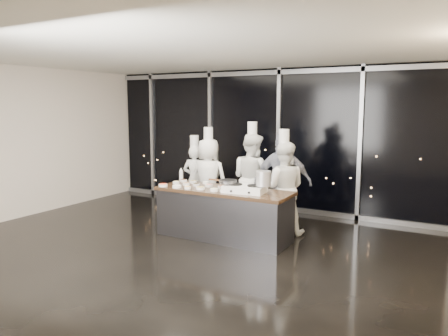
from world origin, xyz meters
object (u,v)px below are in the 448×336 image
object	(u,v)px
guest	(283,182)
chef_right	(283,188)
demo_counter	(224,214)
frying_pan	(228,181)
chef_left	(209,178)
chef_center	(252,178)
stock_pot	(263,178)
chef_far_left	(195,179)
stove	(245,189)

from	to	relation	value
guest	chef_right	bearing A→B (deg)	100.91
guest	chef_right	distance (m)	0.20
demo_counter	guest	distance (m)	1.31
frying_pan	guest	size ratio (longest dim) A/B	0.30
chef_left	chef_right	world-z (taller)	chef_right
chef_left	demo_counter	bearing A→B (deg)	127.09
demo_counter	guest	size ratio (longest dim) A/B	1.32
chef_center	chef_right	world-z (taller)	chef_center
chef_center	chef_right	bearing A→B (deg)	173.34
frying_pan	demo_counter	bearing A→B (deg)	137.99
stock_pot	chef_far_left	xyz separation A→B (m)	(-2.25, 1.31, -0.39)
demo_counter	chef_left	distance (m)	1.46
chef_far_left	guest	xyz separation A→B (m)	(2.18, -0.29, 0.16)
frying_pan	chef_center	distance (m)	1.32
frying_pan	chef_left	size ratio (longest dim) A/B	0.29
chef_far_left	guest	distance (m)	2.20
frying_pan	chef_left	distance (m)	1.58
stove	chef_left	xyz separation A→B (m)	(-1.41, 1.10, -0.10)
stove	frying_pan	distance (m)	0.34
stove	chef_center	distance (m)	1.37
demo_counter	chef_right	world-z (taller)	chef_right
stove	chef_right	size ratio (longest dim) A/B	0.38
stove	stock_pot	world-z (taller)	stock_pot
demo_counter	stove	size ratio (longest dim) A/B	3.32
stock_pot	guest	world-z (taller)	guest
demo_counter	chef_left	xyz separation A→B (m)	(-0.95, 1.03, 0.41)
stove	chef_far_left	distance (m)	2.34
chef_far_left	stove	bearing A→B (deg)	135.14
chef_far_left	chef_center	xyz separation A→B (m)	(1.43, -0.06, 0.14)
demo_counter	chef_far_left	xyz separation A→B (m)	(-1.45, 1.27, 0.33)
chef_left	stove	bearing A→B (deg)	136.27
chef_left	chef_center	size ratio (longest dim) A/B	0.94
chef_center	chef_right	distance (m)	0.92
frying_pan	stock_pot	bearing A→B (deg)	-1.78
stock_pot	chef_far_left	world-z (taller)	chef_far_left
demo_counter	chef_far_left	bearing A→B (deg)	138.94
frying_pan	chef_center	world-z (taller)	chef_center
stock_pot	chef_right	distance (m)	0.90
chef_left	guest	world-z (taller)	chef_left
stove	guest	world-z (taller)	guest
frying_pan	chef_far_left	size ratio (longest dim) A/B	0.32
frying_pan	chef_right	bearing A→B (deg)	47.30
chef_left	guest	size ratio (longest dim) A/B	1.03
chef_left	chef_right	size ratio (longest dim) A/B	0.99
chef_far_left	chef_left	xyz separation A→B (m)	(0.50, -0.24, 0.08)
chef_far_left	chef_right	distance (m)	2.31
frying_pan	chef_left	xyz separation A→B (m)	(-1.08, 1.13, -0.20)
stove	stock_pot	size ratio (longest dim) A/B	2.94
demo_counter	chef_right	distance (m)	1.22
stock_pot	chef_right	xyz separation A→B (m)	(0.01, 0.86, -0.30)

